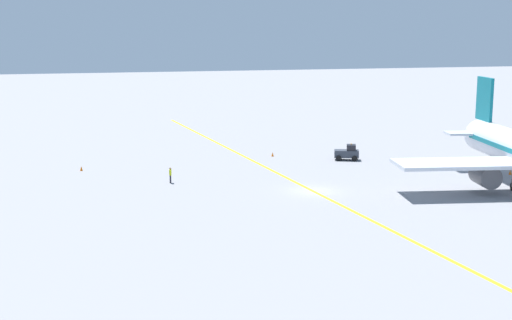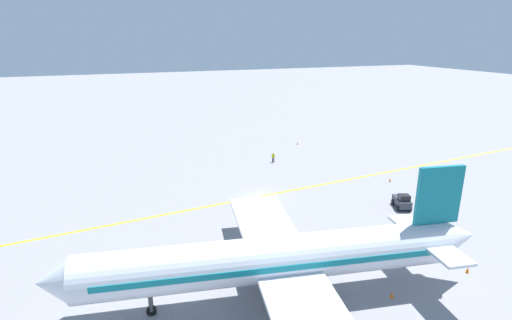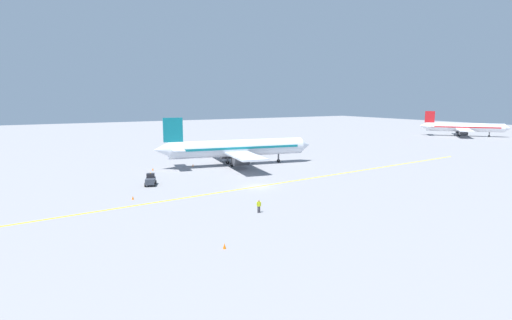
{
  "view_description": "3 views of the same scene",
  "coord_description": "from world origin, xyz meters",
  "px_view_note": "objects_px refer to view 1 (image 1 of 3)",
  "views": [
    {
      "loc": [
        23.76,
        66.05,
        16.24
      ],
      "look_at": [
        5.13,
        -3.16,
        2.89
      ],
      "focal_mm": 50.0,
      "sensor_mm": 36.0,
      "label": 1
    },
    {
      "loc": [
        -46.27,
        18.48,
        20.63
      ],
      "look_at": [
        5.14,
        -1.32,
        3.5
      ],
      "focal_mm": 28.0,
      "sensor_mm": 36.0,
      "label": 2
    },
    {
      "loc": [
        55.93,
        -32.71,
        14.49
      ],
      "look_at": [
        -0.69,
        0.07,
        4.37
      ],
      "focal_mm": 28.0,
      "sensor_mm": 36.0,
      "label": 3
    }
  ],
  "objects_px": {
    "traffic_cone_near_nose": "(510,172)",
    "traffic_cone_far_edge": "(273,154)",
    "traffic_cone_mid_apron": "(81,168)",
    "ground_crew_worker": "(170,175)",
    "baggage_tug_dark": "(347,153)",
    "traffic_cone_by_wingtip": "(464,159)"
  },
  "relations": [
    {
      "from": "baggage_tug_dark",
      "to": "traffic_cone_near_nose",
      "type": "height_order",
      "value": "baggage_tug_dark"
    },
    {
      "from": "ground_crew_worker",
      "to": "traffic_cone_mid_apron",
      "type": "distance_m",
      "value": 12.84
    },
    {
      "from": "traffic_cone_mid_apron",
      "to": "ground_crew_worker",
      "type": "bearing_deg",
      "value": 134.38
    },
    {
      "from": "traffic_cone_mid_apron",
      "to": "traffic_cone_far_edge",
      "type": "xyz_separation_m",
      "value": [
        -23.91,
        -3.23,
        0.0
      ]
    },
    {
      "from": "ground_crew_worker",
      "to": "baggage_tug_dark",
      "type": "bearing_deg",
      "value": -162.05
    },
    {
      "from": "traffic_cone_near_nose",
      "to": "ground_crew_worker",
      "type": "bearing_deg",
      "value": -8.45
    },
    {
      "from": "ground_crew_worker",
      "to": "traffic_cone_by_wingtip",
      "type": "distance_m",
      "value": 37.11
    },
    {
      "from": "traffic_cone_by_wingtip",
      "to": "baggage_tug_dark",
      "type": "bearing_deg",
      "value": -17.1
    },
    {
      "from": "ground_crew_worker",
      "to": "traffic_cone_far_edge",
      "type": "distance_m",
      "value": 19.42
    },
    {
      "from": "traffic_cone_near_nose",
      "to": "traffic_cone_by_wingtip",
      "type": "relative_size",
      "value": 1.0
    },
    {
      "from": "baggage_tug_dark",
      "to": "traffic_cone_by_wingtip",
      "type": "relative_size",
      "value": 6.07
    },
    {
      "from": "traffic_cone_near_nose",
      "to": "traffic_cone_far_edge",
      "type": "bearing_deg",
      "value": -38.58
    },
    {
      "from": "traffic_cone_mid_apron",
      "to": "traffic_cone_by_wingtip",
      "type": "xyz_separation_m",
      "value": [
        -45.93,
        5.89,
        0.0
      ]
    },
    {
      "from": "traffic_cone_mid_apron",
      "to": "traffic_cone_by_wingtip",
      "type": "relative_size",
      "value": 1.0
    },
    {
      "from": "baggage_tug_dark",
      "to": "ground_crew_worker",
      "type": "height_order",
      "value": "baggage_tug_dark"
    },
    {
      "from": "ground_crew_worker",
      "to": "traffic_cone_far_edge",
      "type": "relative_size",
      "value": 3.05
    },
    {
      "from": "traffic_cone_near_nose",
      "to": "traffic_cone_far_edge",
      "type": "distance_m",
      "value": 28.79
    },
    {
      "from": "traffic_cone_mid_apron",
      "to": "traffic_cone_far_edge",
      "type": "relative_size",
      "value": 1.0
    },
    {
      "from": "traffic_cone_near_nose",
      "to": "traffic_cone_far_edge",
      "type": "relative_size",
      "value": 1.0
    },
    {
      "from": "traffic_cone_far_edge",
      "to": "baggage_tug_dark",
      "type": "bearing_deg",
      "value": 149.44
    },
    {
      "from": "ground_crew_worker",
      "to": "traffic_cone_far_edge",
      "type": "height_order",
      "value": "ground_crew_worker"
    },
    {
      "from": "ground_crew_worker",
      "to": "traffic_cone_by_wingtip",
      "type": "bearing_deg",
      "value": -174.93
    }
  ]
}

